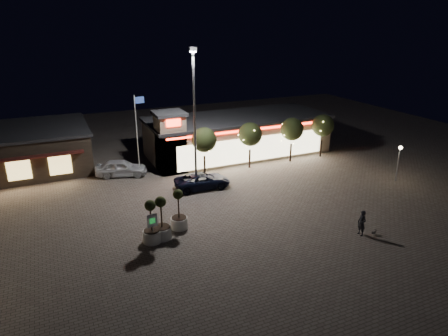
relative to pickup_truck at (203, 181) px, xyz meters
name	(u,v)px	position (x,y,z in m)	size (l,w,h in m)	color
ground	(209,233)	(-2.57, -7.88, -0.70)	(90.00, 90.00, 0.00)	#6B6056
retail_building	(234,135)	(6.94, 7.93, 1.51)	(20.40, 8.40, 6.10)	gray
restaurant_building	(3,151)	(-16.57, 12.09, 1.46)	(16.40, 11.00, 4.30)	#382D23
floodlight_pole	(194,112)	(-0.57, 0.12, 6.32)	(0.60, 0.40, 12.38)	gray
flagpole	(138,130)	(-4.47, 5.12, 4.04)	(0.95, 0.10, 8.00)	white
lamp_post_east	(399,156)	(17.43, -5.88, 1.75)	(0.36, 0.36, 3.48)	gray
string_tree_a	(204,140)	(1.43, 3.12, 2.86)	(2.42, 2.42, 4.79)	#332319
string_tree_b	(250,134)	(6.43, 3.12, 2.86)	(2.42, 2.42, 4.79)	#332319
string_tree_c	(292,129)	(11.43, 3.12, 2.86)	(2.42, 2.42, 4.79)	#332319
string_tree_d	(323,126)	(15.43, 3.12, 2.86)	(2.42, 2.42, 4.79)	#332319
pickup_truck	(203,181)	(0.00, 0.00, 0.00)	(2.33, 5.06, 1.41)	black
white_sedan	(121,168)	(-6.13, 6.12, 0.13)	(1.96, 4.88, 1.66)	silver
pedestrian	(362,223)	(7.15, -12.56, 0.23)	(0.68, 0.45, 1.87)	black
dog	(374,231)	(8.06, -12.93, -0.44)	(0.48, 0.29, 0.26)	#59514C
planter_left	(152,229)	(-6.59, -7.42, 0.26)	(1.27, 1.27, 3.12)	beige
planter_mid	(162,226)	(-5.83, -7.25, 0.28)	(1.29, 1.29, 3.17)	beige
planter_right	(179,216)	(-4.29, -6.33, 0.24)	(1.25, 1.25, 3.07)	beige
valet_sign	(152,223)	(-6.57, -7.63, 0.81)	(0.72, 0.14, 2.17)	gray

